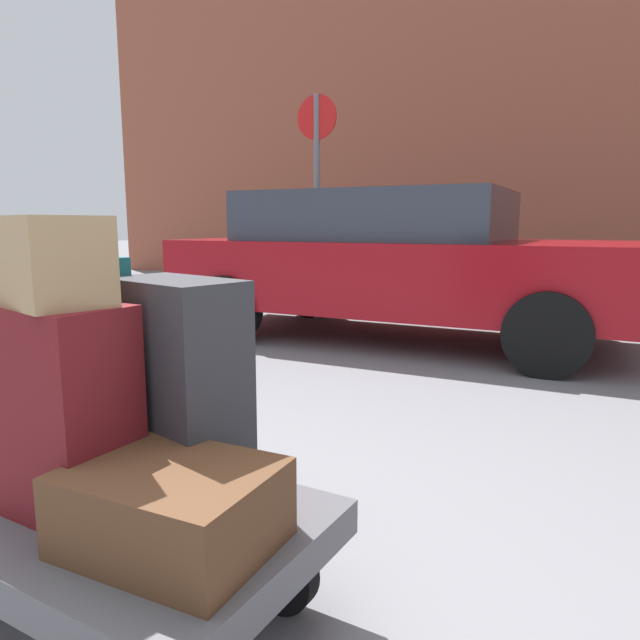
# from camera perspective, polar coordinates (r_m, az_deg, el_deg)

# --- Properties ---
(ground_plane) EXTENTS (60.00, 60.00, 0.00)m
(ground_plane) POSITION_cam_1_polar(r_m,az_deg,el_deg) (1.98, -19.52, -25.42)
(ground_plane) COLOR slate
(luggage_cart) EXTENTS (1.21, 0.74, 0.34)m
(luggage_cart) POSITION_cam_1_polar(r_m,az_deg,el_deg) (1.85, -20.00, -18.57)
(luggage_cart) COLOR #4C4C51
(luggage_cart) RESTS_ON ground_plane
(suitcase_maroon_front_left) EXTENTS (0.39, 0.25, 0.57)m
(suitcase_maroon_front_left) POSITION_cam_1_polar(r_m,az_deg,el_deg) (1.73, -24.20, -7.99)
(suitcase_maroon_front_left) COLOR maroon
(suitcase_maroon_front_left) RESTS_ON luggage_cart
(suitcase_brown_rear_right) EXTENTS (0.51, 0.41, 0.20)m
(suitcase_brown_rear_right) POSITION_cam_1_polar(r_m,az_deg,el_deg) (1.51, -14.36, -17.40)
(suitcase_brown_rear_right) COLOR #51331E
(suitcase_brown_rear_right) RESTS_ON luggage_cart
(suitcase_teal_rear_left) EXTENTS (0.45, 0.34, 0.68)m
(suitcase_teal_rear_left) POSITION_cam_1_polar(r_m,az_deg,el_deg) (2.05, -23.71, -3.75)
(suitcase_teal_rear_left) COLOR #144C51
(suitcase_teal_rear_left) RESTS_ON luggage_cart
(suitcase_charcoal_center) EXTENTS (0.47, 0.32, 0.62)m
(suitcase_charcoal_center) POSITION_cam_1_polar(r_m,az_deg,el_deg) (1.78, -13.91, -6.03)
(suitcase_charcoal_center) COLOR #2D2D33
(suitcase_charcoal_center) RESTS_ON luggage_cart
(duffel_bag_tan_topmost_pile) EXTENTS (0.37, 0.28, 0.23)m
(duffel_bag_tan_topmost_pile) POSITION_cam_1_polar(r_m,az_deg,el_deg) (1.66, -25.13, 5.26)
(duffel_bag_tan_topmost_pile) COLOR #9E7F56
(duffel_bag_tan_topmost_pile) RESTS_ON suitcase_maroon_front_left
(parked_car) EXTENTS (4.40, 2.13, 1.42)m
(parked_car) POSITION_cam_1_polar(r_m,az_deg,el_deg) (5.65, 7.40, 5.75)
(parked_car) COLOR maroon
(parked_car) RESTS_ON ground_plane
(no_parking_sign) EXTENTS (0.50, 0.07, 2.56)m
(no_parking_sign) POSITION_cam_1_polar(r_m,az_deg,el_deg) (6.84, -0.31, 13.26)
(no_parking_sign) COLOR slate
(no_parking_sign) RESTS_ON ground_plane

